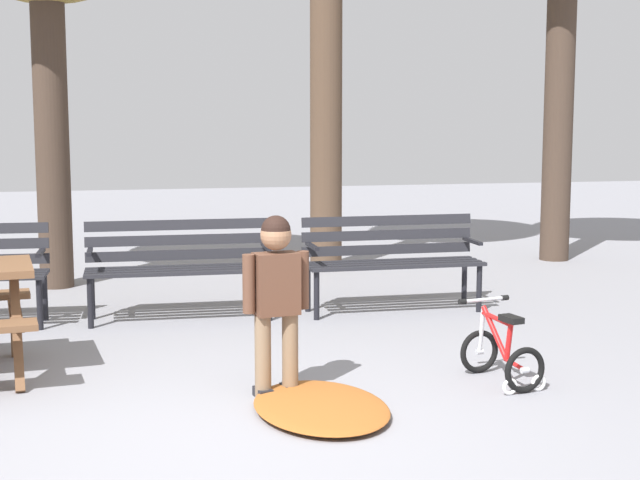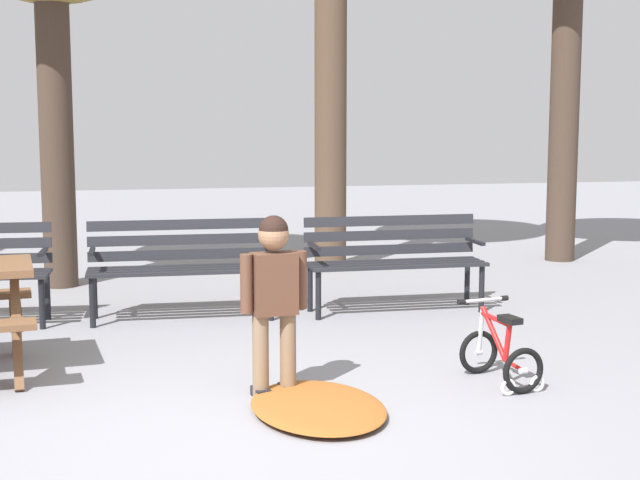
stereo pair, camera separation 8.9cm
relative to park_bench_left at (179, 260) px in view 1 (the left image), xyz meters
The scene contains 6 objects.
ground 3.26m from the park_bench_left, 90.59° to the right, with size 36.00×36.00×0.00m, color gray.
park_bench_left is the anchor object (origin of this frame).
park_bench_right 1.90m from the park_bench_left, ahead, with size 1.60×0.47×0.85m.
child_standing 2.50m from the park_bench_left, 80.80° to the right, with size 0.43×0.21×1.15m.
kids_bicycle 3.16m from the park_bench_left, 52.88° to the right, with size 0.45×0.61×0.54m.
leaf_pile 2.94m from the park_bench_left, 78.22° to the right, with size 1.12×0.78×0.07m, color #9E5623.
Camera 1 is at (-0.62, -4.91, 1.76)m, focal length 52.90 mm.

